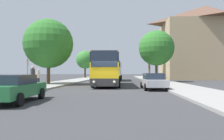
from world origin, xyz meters
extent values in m
plane|color=#38383A|center=(0.00, 0.00, 0.00)|extent=(300.00, 300.00, 0.00)
cube|color=gray|center=(-7.00, 0.00, 0.07)|extent=(4.00, 120.00, 0.15)
cube|color=gray|center=(7.00, 0.00, 0.07)|extent=(4.00, 120.00, 0.15)
cube|color=tan|center=(19.36, 29.58, 6.07)|extent=(18.25, 13.09, 12.15)
pyramid|color=brown|center=(19.36, 29.58, 14.11)|extent=(18.25, 13.09, 3.93)
cube|color=#2D2D2D|center=(-0.31, 6.02, 0.62)|extent=(2.84, 11.80, 0.70)
cube|color=yellow|center=(-0.31, 6.02, 1.69)|extent=(2.84, 11.80, 1.43)
cube|color=#232D3D|center=(-0.31, 6.02, 2.88)|extent=(2.86, 11.57, 0.95)
cube|color=yellow|center=(-0.31, 6.02, 3.41)|extent=(2.78, 11.57, 0.12)
cube|color=#232D3D|center=(-0.18, 0.12, 2.73)|extent=(2.31, 0.11, 1.45)
sphere|color=#F4EAC1|center=(-1.08, 0.08, 0.66)|extent=(0.24, 0.24, 0.24)
sphere|color=#F4EAC1|center=(0.72, 0.12, 0.66)|extent=(0.24, 0.24, 0.24)
cylinder|color=black|center=(-1.52, 2.47, 0.50)|extent=(0.32, 1.01, 1.00)
cylinder|color=black|center=(1.05, 2.53, 0.50)|extent=(0.32, 1.01, 1.00)
cylinder|color=black|center=(-1.68, 9.52, 0.50)|extent=(0.32, 1.01, 1.00)
cylinder|color=black|center=(0.89, 9.58, 0.50)|extent=(0.32, 1.01, 1.00)
cube|color=#238942|center=(-0.31, 21.42, 0.62)|extent=(2.62, 10.83, 0.70)
cube|color=silver|center=(-0.31, 21.42, 1.68)|extent=(2.62, 10.83, 1.40)
cube|color=#232D3D|center=(-0.31, 21.42, 2.85)|extent=(2.64, 10.62, 0.95)
cube|color=silver|center=(-0.31, 21.42, 3.39)|extent=(2.57, 10.62, 0.12)
cube|color=#232D3D|center=(-0.37, 15.99, 2.70)|extent=(2.25, 0.09, 1.45)
sphere|color=#F4EAC1|center=(-1.25, 15.98, 0.66)|extent=(0.24, 0.24, 0.24)
sphere|color=#F4EAC1|center=(0.50, 15.96, 0.66)|extent=(0.24, 0.24, 0.24)
cylinder|color=black|center=(-1.60, 18.20, 0.50)|extent=(0.31, 1.00, 1.00)
cylinder|color=black|center=(0.90, 18.17, 0.50)|extent=(0.31, 1.00, 1.00)
cylinder|color=black|center=(-1.52, 24.68, 0.50)|extent=(0.31, 1.00, 1.00)
cylinder|color=black|center=(0.97, 24.65, 0.50)|extent=(0.31, 1.00, 1.00)
cube|color=#236B38|center=(-3.96, -8.11, 0.62)|extent=(1.86, 4.60, 0.62)
cube|color=#232D3D|center=(-3.96, -8.29, 1.16)|extent=(1.58, 2.41, 0.47)
cylinder|color=black|center=(-4.86, -6.73, 0.31)|extent=(0.22, 0.63, 0.62)
cylinder|color=black|center=(-3.15, -6.67, 0.31)|extent=(0.22, 0.63, 0.62)
cylinder|color=black|center=(-3.06, -9.49, 0.31)|extent=(0.22, 0.63, 0.62)
cube|color=#B7B7BC|center=(4.15, 0.46, 0.60)|extent=(1.91, 4.67, 0.59)
cube|color=#232D3D|center=(4.15, 0.65, 1.17)|extent=(1.62, 2.45, 0.55)
cylinder|color=black|center=(5.08, -0.93, 0.31)|extent=(0.22, 0.63, 0.62)
cylinder|color=black|center=(3.32, -0.99, 0.31)|extent=(0.22, 0.63, 0.62)
cylinder|color=black|center=(4.98, 1.92, 0.31)|extent=(0.22, 0.63, 0.62)
cylinder|color=black|center=(3.23, 1.86, 0.31)|extent=(0.22, 0.63, 0.62)
cylinder|color=gray|center=(-6.57, -0.97, 1.44)|extent=(0.08, 0.08, 2.58)
cube|color=silver|center=(-6.57, -0.97, 2.38)|extent=(0.03, 0.45, 0.60)
cylinder|color=#23232D|center=(-5.84, -1.62, 0.60)|extent=(0.30, 0.30, 0.90)
cylinder|color=#333338|center=(-5.84, -1.62, 1.42)|extent=(0.36, 0.36, 0.75)
sphere|color=tan|center=(-5.84, -1.62, 1.92)|extent=(0.24, 0.24, 0.24)
cylinder|color=#23232D|center=(-7.03, 2.48, 0.55)|extent=(0.30, 0.30, 0.80)
cylinder|color=#B2A899|center=(-7.03, 2.48, 1.29)|extent=(0.36, 0.36, 0.67)
sphere|color=tan|center=(-7.03, 2.48, 1.73)|extent=(0.22, 0.22, 0.22)
cylinder|color=#513D23|center=(-7.66, 7.22, 1.46)|extent=(0.40, 0.40, 2.62)
sphere|color=#2D7028|center=(-7.66, 7.22, 5.01)|extent=(5.99, 5.99, 5.99)
cylinder|color=#47331E|center=(-8.17, 35.04, 1.56)|extent=(0.40, 0.40, 2.81)
sphere|color=#387F33|center=(-8.17, 35.04, 4.64)|extent=(4.48, 4.48, 4.48)
cylinder|color=brown|center=(6.95, 28.05, 2.22)|extent=(0.40, 0.40, 4.14)
sphere|color=#387F33|center=(6.95, 28.05, 5.83)|extent=(4.10, 4.10, 4.10)
cylinder|color=#47331E|center=(6.69, 16.00, 1.71)|extent=(0.40, 0.40, 3.12)
sphere|color=#2D7028|center=(6.69, 16.00, 5.36)|extent=(5.58, 5.58, 5.58)
camera|label=1|loc=(1.57, -18.91, 1.53)|focal=35.00mm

